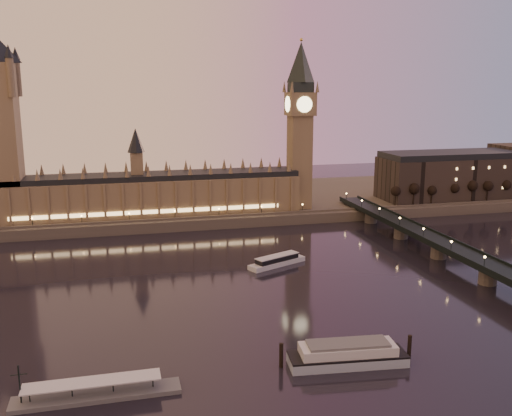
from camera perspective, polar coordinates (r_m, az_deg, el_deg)
The scene contains 16 objects.
ground at distance 239.25m, azimuth 0.94°, elevation -7.89°, with size 700.00×700.00×0.00m, color black.
far_embankment at distance 400.06m, azimuth -0.95°, elevation 0.74°, with size 560.00×130.00×6.00m, color #423D35.
palace_of_westminster at distance 344.02m, azimuth -10.75°, elevation 1.83°, with size 180.00×26.62×52.00m.
big_ben at distance 356.70m, azimuth 4.43°, elevation 9.20°, with size 17.68×17.68×104.00m.
westminster_bridge at distance 274.49m, azimuth 19.83°, elevation -4.77°, with size 13.20×260.00×15.30m.
city_block at distance 434.36m, azimuth 21.89°, elevation 3.35°, with size 155.00×45.00×34.00m.
bare_tree_0 at distance 375.14m, azimuth 13.80°, elevation 1.60°, with size 6.36×6.36×12.94m.
bare_tree_1 at distance 381.60m, azimuth 15.61°, elevation 1.67°, with size 6.36×6.36×12.94m.
bare_tree_2 at distance 388.42m, azimuth 17.36°, elevation 1.74°, with size 6.36×6.36×12.94m.
bare_tree_3 at distance 395.59m, azimuth 19.05°, elevation 1.81°, with size 6.36×6.36×12.94m.
bare_tree_4 at distance 403.09m, azimuth 20.67°, elevation 1.87°, with size 6.36×6.36×12.94m.
bare_tree_5 at distance 410.91m, azimuth 22.24°, elevation 1.93°, with size 6.36×6.36×12.94m.
bare_tree_6 at distance 419.02m, azimuth 23.74°, elevation 1.99°, with size 6.36×6.36×12.94m.
cruise_boat_a at distance 266.47m, azimuth 2.12°, elevation -5.31°, with size 29.91×18.52×4.79m.
moored_barge at distance 178.21m, azimuth 9.14°, elevation -14.24°, with size 40.86×13.55×7.53m.
pontoon_pier at distance 165.96m, azimuth -15.69°, elevation -17.41°, with size 44.37×7.39×11.83m.
Camera 1 is at (-57.79, -217.27, 81.80)m, focal length 40.00 mm.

